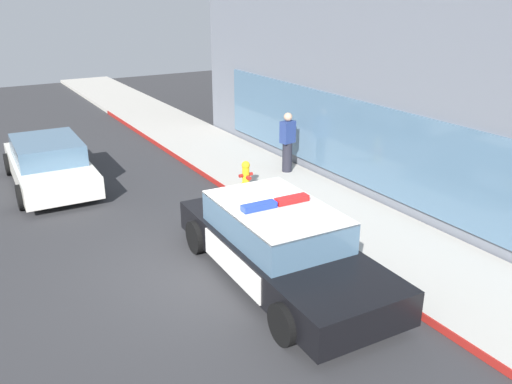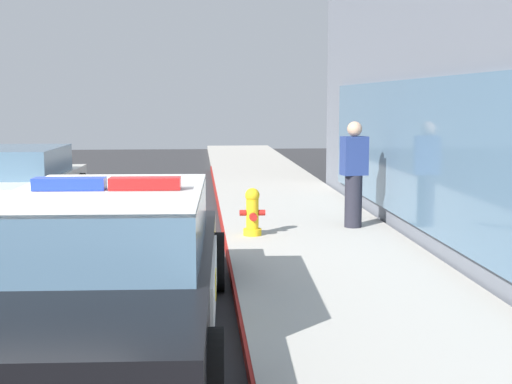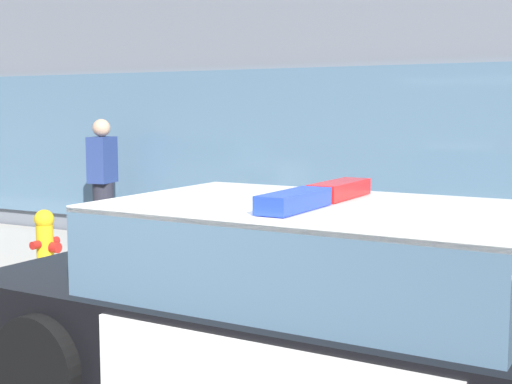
# 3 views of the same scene
# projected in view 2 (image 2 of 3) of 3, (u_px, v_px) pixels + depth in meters

# --- Properties ---
(ground) EXTENTS (48.00, 48.00, 0.00)m
(ground) POSITION_uv_depth(u_px,v_px,m) (16.00, 308.00, 7.48)
(ground) COLOR #303033
(sidewalk) EXTENTS (48.00, 2.71, 0.15)m
(sidewalk) POSITION_uv_depth(u_px,v_px,m) (359.00, 294.00, 7.77)
(sidewalk) COLOR #B2ADA3
(sidewalk) RESTS_ON ground
(curb_red_paint) EXTENTS (28.80, 0.04, 0.14)m
(curb_red_paint) POSITION_uv_depth(u_px,v_px,m) (235.00, 297.00, 7.66)
(curb_red_paint) COLOR maroon
(curb_red_paint) RESTS_ON ground
(police_cruiser) EXTENTS (5.27, 2.30, 1.49)m
(police_cruiser) POSITION_uv_depth(u_px,v_px,m) (107.00, 268.00, 6.43)
(police_cruiser) COLOR black
(police_cruiser) RESTS_ON ground
(fire_hydrant) EXTENTS (0.34, 0.39, 0.73)m
(fire_hydrant) POSITION_uv_depth(u_px,v_px,m) (252.00, 213.00, 10.67)
(fire_hydrant) COLOR gold
(fire_hydrant) RESTS_ON sidewalk
(car_far_lane) EXTENTS (4.58, 2.15, 1.29)m
(car_far_lane) POSITION_uv_depth(u_px,v_px,m) (17.00, 182.00, 13.53)
(car_far_lane) COLOR silver
(car_far_lane) RESTS_ON ground
(pedestrian_on_sidewalk) EXTENTS (0.33, 0.44, 1.71)m
(pedestrian_on_sidewalk) POSITION_uv_depth(u_px,v_px,m) (354.00, 174.00, 11.30)
(pedestrian_on_sidewalk) COLOR #23232D
(pedestrian_on_sidewalk) RESTS_ON sidewalk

